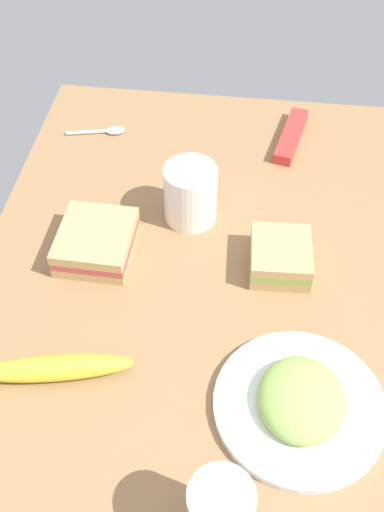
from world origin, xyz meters
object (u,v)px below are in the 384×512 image
sandwich_side (96,242)px  sandwich_main (280,257)px  coffee_mug_black (191,193)px  banana (55,368)px  spoon (105,131)px  plate_of_food (300,403)px  snack_bar (291,136)px

sandwich_side → sandwich_main: bearing=-89.2°
coffee_mug_black → banana: 33.96cm
coffee_mug_black → spoon: 27.15cm
coffee_mug_black → spoon: coffee_mug_black is taller
plate_of_food → snack_bar: bearing=2.0°
banana → spoon: (50.54, 4.70, -1.31)cm
sandwich_main → sandwich_side: (-0.39, 27.47, 0.00)cm
sandwich_side → spoon: sandwich_side is taller
plate_of_food → banana: plate_of_food is taller
sandwich_side → spoon: size_ratio=1.13×
snack_bar → plate_of_food: bearing=-165.9°
banana → spoon: 50.78cm
banana → snack_bar: size_ratio=1.38×
sandwich_side → snack_bar: 42.11cm
snack_bar → sandwich_side: bearing=149.1°
sandwich_main → spoon: 43.41cm
sandwich_main → plate_of_food: bearing=-172.3°
sandwich_main → banana: (-21.98, 27.95, -0.51)cm
sandwich_main → banana: 35.56cm
coffee_mug_black → sandwich_side: 16.32cm
plate_of_food → snack_bar: size_ratio=1.45×
coffee_mug_black → snack_bar: coffee_mug_black is taller
sandwich_side → banana: bearing=178.7°
banana → snack_bar: 59.96cm
sandwich_main → banana: size_ratio=0.50×
spoon → snack_bar: 33.93cm
coffee_mug_black → snack_bar: (21.41, -15.62, -3.95)cm
snack_bar → sandwich_main: bearing=-170.2°
sandwich_main → snack_bar: sandwich_main is taller
spoon → coffee_mug_black: bearing=-137.0°
coffee_mug_black → banana: size_ratio=0.52×
snack_bar → coffee_mug_black: bearing=156.0°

